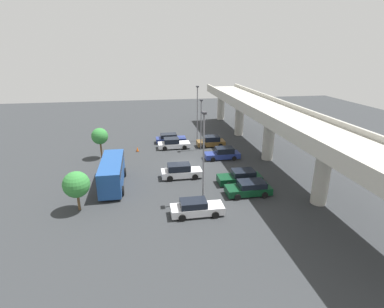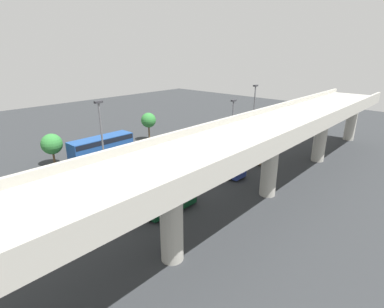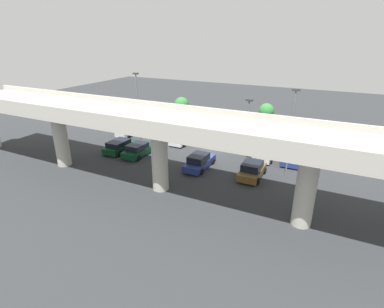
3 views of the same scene
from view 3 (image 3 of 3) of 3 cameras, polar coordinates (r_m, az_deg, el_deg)
ground_plane at (r=37.65m, az=3.15°, el=0.64°), size 108.24×108.24×0.00m
highway_overpass at (r=26.36m, az=-6.43°, el=4.82°), size 52.00×6.18×7.53m
parked_car_0 at (r=36.08m, az=18.67°, el=-0.31°), size 2.14×4.77×1.46m
parked_car_1 at (r=36.36m, az=13.90°, el=0.45°), size 2.26×4.80×1.58m
parked_car_2 at (r=32.51m, az=1.40°, el=-1.44°), size 2.12×4.80×1.61m
parked_car_3 at (r=40.27m, az=-1.64°, el=3.30°), size 2.08×4.71×1.70m
parked_car_4 at (r=36.52m, az=-10.07°, el=0.85°), size 2.20×4.89×1.54m
parked_car_5 at (r=38.24m, az=-13.54°, el=1.53°), size 2.25×4.65×1.47m
parked_car_6 at (r=44.59m, az=-11.62°, el=4.54°), size 2.01×4.83×1.46m
parked_car_7 at (r=31.03m, az=11.37°, el=-3.01°), size 2.22×4.30×1.64m
shuttle_bus at (r=47.02m, az=1.74°, el=7.21°), size 8.04×2.58×2.92m
lamp_post_near_aisle at (r=31.75m, az=10.49°, el=4.76°), size 0.70×0.35×7.55m
lamp_post_mid_lot at (r=30.47m, az=18.38°, el=4.70°), size 0.70×0.35×8.95m
lamp_post_by_overpass at (r=41.17m, az=-10.33°, el=9.72°), size 0.70×0.35×9.00m
tree_front_left at (r=45.85m, az=13.99°, el=7.96°), size 2.23×2.23×4.25m
tree_front_centre at (r=51.32m, az=-2.00°, el=9.42°), size 2.46×2.46×3.84m
traffic_cone at (r=41.62m, az=14.67°, el=2.51°), size 0.44×0.44×0.70m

